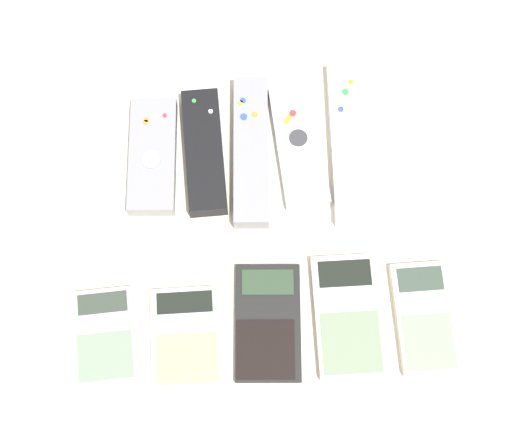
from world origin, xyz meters
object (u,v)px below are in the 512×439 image
remote_2 (250,151)px  calculator_1 (186,336)px  calculator_4 (424,317)px  remote_4 (351,143)px  calculator_0 (105,335)px  calculator_2 (268,322)px  calculator_3 (348,316)px  remote_1 (204,152)px  remote_0 (153,156)px  remote_3 (299,146)px

remote_2 → calculator_1: size_ratio=1.69×
calculator_4 → remote_4: bearing=105.1°
calculator_0 → calculator_4: (0.38, -0.01, 0.00)m
remote_4 → calculator_4: bearing=-71.9°
remote_4 → calculator_1: 0.32m
calculator_2 → calculator_0: bearing=-175.6°
remote_4 → calculator_3: remote_4 is taller
remote_1 → calculator_0: (-0.13, -0.22, -0.01)m
calculator_0 → calculator_1: size_ratio=0.97×
remote_0 → remote_3: remote_0 is taller
remote_0 → remote_2: 0.12m
remote_4 → calculator_2: 0.25m
remote_3 → calculator_4: 0.27m
remote_0 → calculator_1: 0.23m
calculator_0 → calculator_4: bearing=-3.2°
calculator_0 → remote_4: bearing=33.1°
remote_4 → calculator_1: (-0.22, -0.23, -0.00)m
remote_2 → remote_3: remote_2 is taller
remote_4 → calculator_0: (-0.32, -0.22, -0.00)m
remote_1 → remote_2: (0.06, -0.00, 0.00)m
remote_1 → calculator_4: (0.25, -0.23, -0.00)m
remote_1 → remote_4: 0.19m
remote_4 → calculator_3: (-0.03, -0.22, -0.00)m
remote_3 → calculator_3: size_ratio=1.14×
remote_0 → remote_1: (0.07, 0.00, 0.00)m
remote_1 → calculator_2: size_ratio=1.13×
remote_0 → calculator_2: 0.26m
calculator_1 → calculator_3: size_ratio=0.80×
calculator_4 → remote_2: bearing=130.0°
remote_0 → remote_4: 0.25m
calculator_1 → calculator_4: (0.28, 0.00, 0.00)m
remote_4 → calculator_2: bearing=-116.1°
calculator_3 → calculator_4: (0.09, -0.01, -0.00)m
calculator_3 → calculator_4: 0.09m
calculator_1 → calculator_4: 0.28m
remote_0 → calculator_2: bearing=-56.1°
remote_3 → remote_4: size_ratio=0.77×
remote_0 → calculator_1: bearing=-78.6°
remote_0 → calculator_3: 0.31m
calculator_1 → calculator_0: bearing=175.9°
calculator_0 → calculator_1: calculator_0 is taller
calculator_2 → calculator_4: 0.19m
remote_2 → calculator_3: size_ratio=1.35×
remote_0 → remote_4: bearing=3.9°
remote_3 → remote_4: bearing=-5.2°
remote_1 → remote_3: (0.12, 0.00, -0.00)m
remote_0 → remote_2: remote_2 is taller
remote_3 → remote_2: bearing=-178.2°
remote_0 → remote_1: bearing=4.0°
calculator_2 → calculator_3: size_ratio=0.99×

